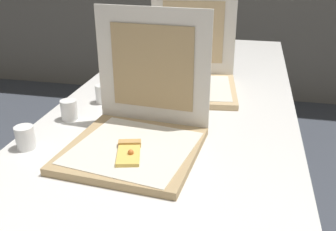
{
  "coord_description": "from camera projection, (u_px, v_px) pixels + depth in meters",
  "views": [
    {
      "loc": [
        0.25,
        -0.58,
        1.26
      ],
      "look_at": [
        0.02,
        0.48,
        0.78
      ],
      "focal_mm": 40.83,
      "sensor_mm": 36.0,
      "label": 1
    }
  ],
  "objects": [
    {
      "name": "cup_white_mid",
      "position": [
        103.0,
        94.0,
        1.43
      ],
      "size": [
        0.05,
        0.05,
        0.07
      ],
      "primitive_type": "cylinder",
      "color": "white",
      "rests_on": "table"
    },
    {
      "name": "cup_white_near_left",
      "position": [
        25.0,
        138.0,
        1.1
      ],
      "size": [
        0.05,
        0.05,
        0.07
      ],
      "primitive_type": "cylinder",
      "color": "white",
      "rests_on": "table"
    },
    {
      "name": "cup_white_far",
      "position": [
        139.0,
        69.0,
        1.72
      ],
      "size": [
        0.05,
        0.05,
        0.07
      ],
      "primitive_type": "cylinder",
      "color": "white",
      "rests_on": "table"
    },
    {
      "name": "cup_white_near_center",
      "position": [
        69.0,
        110.0,
        1.29
      ],
      "size": [
        0.05,
        0.05,
        0.07
      ],
      "primitive_type": "cylinder",
      "color": "white",
      "rests_on": "table"
    },
    {
      "name": "pizza_box_middle",
      "position": [
        191.0,
        76.0,
        1.56
      ],
      "size": [
        0.4,
        0.43,
        0.38
      ],
      "rotation": [
        0.0,
        0.0,
        0.12
      ],
      "color": "tan",
      "rests_on": "table"
    },
    {
      "name": "pizza_box_front",
      "position": [
        137.0,
        130.0,
        1.1
      ],
      "size": [
        0.39,
        0.39,
        0.38
      ],
      "rotation": [
        0.0,
        0.0,
        -0.08
      ],
      "color": "tan",
      "rests_on": "table"
    },
    {
      "name": "table",
      "position": [
        173.0,
        122.0,
        1.39
      ],
      "size": [
        0.86,
        2.39,
        0.72
      ],
      "color": "silver",
      "rests_on": "ground"
    }
  ]
}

